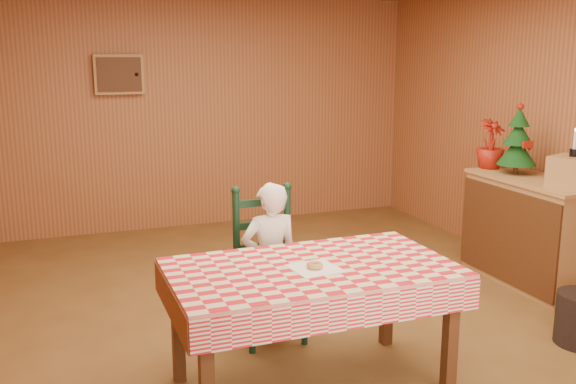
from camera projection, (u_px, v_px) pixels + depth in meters
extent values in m
plane|color=brown|center=(297.00, 320.00, 4.85)|extent=(6.00, 6.00, 0.00)
cube|color=#A9663D|center=(201.00, 113.00, 7.31)|extent=(5.00, 0.10, 2.60)
cube|color=#A9663D|center=(572.00, 134.00, 5.43)|extent=(0.10, 6.00, 2.60)
cube|color=tan|center=(119.00, 74.00, 6.85)|extent=(0.52, 0.08, 0.42)
cube|color=#512B15|center=(119.00, 75.00, 6.81)|extent=(0.46, 0.02, 0.36)
sphere|color=black|center=(137.00, 74.00, 6.86)|extent=(0.04, 0.04, 0.04)
cube|color=#512B15|center=(311.00, 274.00, 3.72)|extent=(1.60, 0.90, 0.06)
cube|color=#512B15|center=(450.00, 341.00, 3.71)|extent=(0.07, 0.07, 0.69)
cube|color=#512B15|center=(178.00, 328.00, 3.89)|extent=(0.07, 0.07, 0.69)
cube|color=#512B15|center=(387.00, 296.00, 4.39)|extent=(0.07, 0.07, 0.69)
cube|color=red|center=(311.00, 267.00, 3.71)|extent=(1.64, 0.94, 0.02)
cube|color=red|center=(346.00, 314.00, 3.30)|extent=(1.64, 0.02, 0.18)
cube|color=red|center=(283.00, 260.00, 4.16)|extent=(1.64, 0.02, 0.18)
cube|color=#285426|center=(171.00, 303.00, 3.45)|extent=(0.02, 0.94, 0.18)
cube|color=#285426|center=(432.00, 267.00, 4.02)|extent=(0.02, 0.94, 0.18)
cube|color=black|center=(270.00, 280.00, 4.45)|extent=(0.44, 0.40, 0.04)
cylinder|color=black|center=(252.00, 324.00, 4.28)|extent=(0.04, 0.04, 0.41)
cylinder|color=black|center=(305.00, 316.00, 4.41)|extent=(0.04, 0.04, 0.41)
cylinder|color=black|center=(238.00, 306.00, 4.59)|extent=(0.04, 0.04, 0.41)
cylinder|color=black|center=(287.00, 299.00, 4.72)|extent=(0.04, 0.04, 0.41)
cylinder|color=black|center=(236.00, 232.00, 4.47)|extent=(0.05, 0.05, 0.60)
sphere|color=black|center=(236.00, 190.00, 4.41)|extent=(0.06, 0.06, 0.06)
cylinder|color=black|center=(287.00, 227.00, 4.60)|extent=(0.05, 0.05, 0.60)
sphere|color=black|center=(287.00, 186.00, 4.54)|extent=(0.06, 0.06, 0.06)
cube|color=black|center=(262.00, 246.00, 4.56)|extent=(0.38, 0.03, 0.05)
cube|color=black|center=(262.00, 224.00, 4.53)|extent=(0.38, 0.03, 0.05)
cube|color=black|center=(262.00, 202.00, 4.49)|extent=(0.38, 0.03, 0.05)
imported|color=white|center=(270.00, 262.00, 4.42)|extent=(0.41, 0.27, 1.12)
cube|color=white|center=(315.00, 268.00, 3.66)|extent=(0.29, 0.29, 0.00)
torus|color=#C08B45|center=(315.00, 265.00, 3.66)|extent=(0.12, 0.12, 0.03)
cube|color=tan|center=(531.00, 233.00, 5.55)|extent=(0.50, 1.20, 0.90)
cube|color=tan|center=(535.00, 180.00, 5.45)|extent=(0.54, 1.24, 0.03)
cube|color=#512B15|center=(506.00, 236.00, 5.46)|extent=(0.02, 1.20, 0.80)
cube|color=tan|center=(572.00, 172.00, 5.06)|extent=(0.38, 0.38, 0.25)
cylinder|color=#512B15|center=(516.00, 169.00, 5.67)|extent=(0.04, 0.04, 0.08)
cone|color=#0D3A13|center=(517.00, 151.00, 5.63)|extent=(0.34, 0.34, 0.24)
cone|color=#0D3A13|center=(518.00, 133.00, 5.60)|extent=(0.26, 0.26, 0.20)
cone|color=#0D3A13|center=(520.00, 117.00, 5.57)|extent=(0.18, 0.18, 0.16)
sphere|color=#9F1A0E|center=(520.00, 107.00, 5.55)|extent=(0.06, 0.06, 0.06)
cube|color=#9F1A0E|center=(528.00, 144.00, 5.47)|extent=(0.10, 0.02, 0.06)
sphere|color=#9F1A0E|center=(529.00, 148.00, 5.60)|extent=(0.04, 0.04, 0.04)
sphere|color=#9F1A0E|center=(508.00, 140.00, 5.63)|extent=(0.04, 0.04, 0.04)
sphere|color=#9F1A0E|center=(516.00, 127.00, 5.69)|extent=(0.04, 0.04, 0.04)
imported|color=#9F1A0E|center=(491.00, 144.00, 5.89)|extent=(0.29, 0.29, 0.45)
cylinder|color=black|center=(574.00, 153.00, 5.02)|extent=(0.07, 0.07, 0.06)
cylinder|color=white|center=(575.00, 140.00, 5.00)|extent=(0.03, 0.03, 0.14)
sphere|color=orange|center=(576.00, 130.00, 4.98)|extent=(0.02, 0.02, 0.02)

